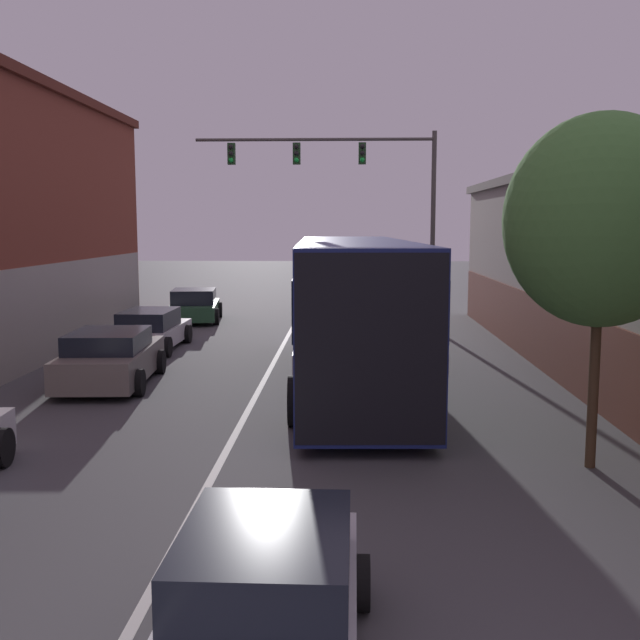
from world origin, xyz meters
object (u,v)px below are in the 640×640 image
Objects in this scene: parked_car_left_near at (151,331)px; parked_car_left_mid at (194,306)px; hatchback_foreground at (264,609)px; traffic_signal_gantry at (357,183)px; bus at (353,305)px; parked_car_left_distant at (110,358)px; street_tree_near at (601,221)px.

parked_car_left_mid is (-0.04, 7.04, 0.03)m from parked_car_left_near.
parked_car_left_near reaches higher than hatchback_foreground.
parked_car_left_near is 7.04m from parked_car_left_mid.
parked_car_left_near is 0.49× the size of traffic_signal_gantry.
hatchback_foreground is 0.44× the size of traffic_signal_gantry.
parked_car_left_near is (-6.39, 5.04, -1.39)m from bus.
parked_car_left_mid reaches higher than hatchback_foreground.
traffic_signal_gantry is (6.22, 10.61, 4.87)m from parked_car_left_distant.
traffic_signal_gantry reaches higher than parked_car_left_mid.
parked_car_left_near is at bearing 132.37° from street_tree_near.
street_tree_near is at bearing -77.58° from traffic_signal_gantry.
traffic_signal_gantry is (0.20, 10.42, 3.53)m from bus.
traffic_signal_gantry is (6.60, 5.38, 4.93)m from parked_car_left_near.
traffic_signal_gantry is at bearing -110.74° from parked_car_left_mid.
bus reaches higher than parked_car_left_near.
hatchback_foreground is at bearing 173.53° from bus.
street_tree_near is (3.66, -16.63, -1.52)m from traffic_signal_gantry.
hatchback_foreground is 0.69× the size of street_tree_near.
hatchback_foreground is 12.97m from parked_car_left_distant.
parked_car_left_distant is at bearing 89.44° from bus.
street_tree_near is at bearing -150.44° from bus.
parked_car_left_mid is at bearing 119.39° from street_tree_near.
bus is at bearing -91.80° from parked_car_left_distant.
bus is 3.11× the size of hatchback_foreground.
street_tree_near reaches higher than bus.
hatchback_foreground is 23.07m from traffic_signal_gantry.
street_tree_near is at bearing -157.36° from parked_car_left_mid.
traffic_signal_gantry is at bearing -50.14° from parked_car_left_near.
parked_car_left_near is (-5.52, 17.13, 0.01)m from hatchback_foreground.
parked_car_left_distant is at bearing 148.67° from street_tree_near.
street_tree_near is (4.73, 5.88, 3.42)m from hatchback_foreground.
parked_car_left_distant is at bearing 24.03° from hatchback_foreground.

